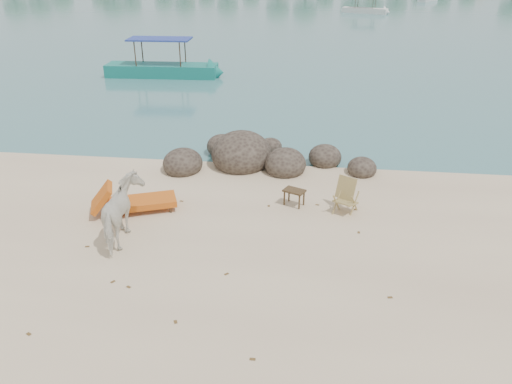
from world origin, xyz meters
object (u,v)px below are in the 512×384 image
Objects in this scene: cow at (123,213)px; boat_near at (160,45)px; lounge_chair at (139,199)px; side_table at (294,199)px; deck_chair at (346,198)px; boulders at (252,157)px.

boat_near is (-4.04, 16.62, 0.89)m from cow.
lounge_chair is (-0.15, 1.45, -0.38)m from cow.
side_table is 0.08× the size of boat_near.
cow is 5.45m from deck_chair.
cow reaches higher than lounge_chair.
cow is at bearing -115.67° from boulders.
boat_near is at bearing 83.04° from lounge_chair.
boulders is at bearing 142.83° from side_table.
boat_near is (-7.80, 14.41, 1.39)m from side_table.
boat_near is at bearing -84.73° from cow.
side_table is at bearing -160.07° from deck_chair.
lounge_chair is at bearing -144.10° from deck_chair.
boulders is 3.76× the size of cow.
boat_near is (-9.11, 14.65, 1.18)m from deck_chair.
lounge_chair is at bearing -77.82° from boat_near.
boulders reaches higher than deck_chair.
lounge_chair is at bearing -92.31° from cow.
lounge_chair is 0.34× the size of boat_near.
boulders is 7.52× the size of deck_chair.
cow is at bearing -128.54° from deck_chair.
side_table is at bearing -61.60° from boulders.
boat_near reaches higher than boulders.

